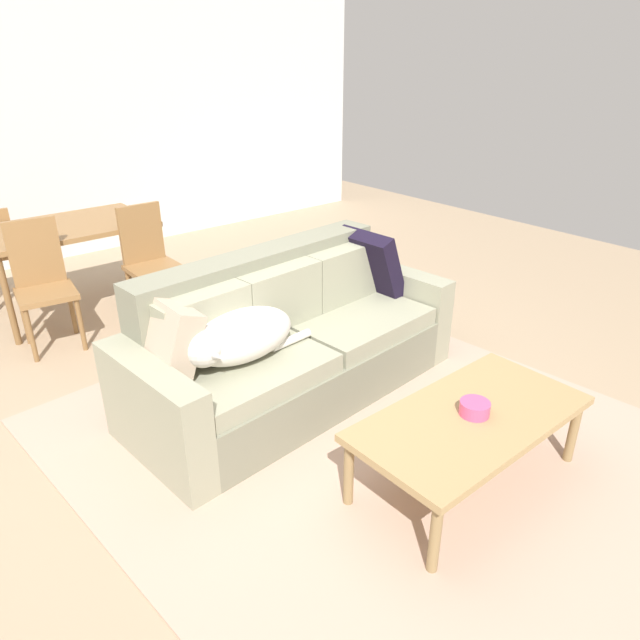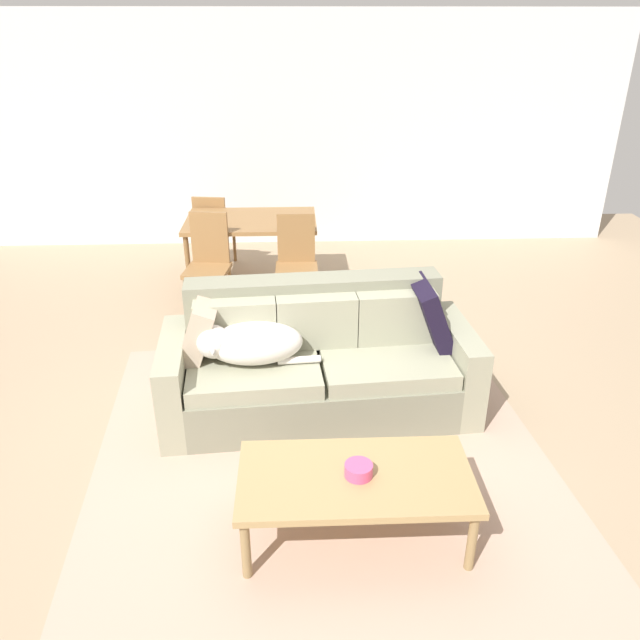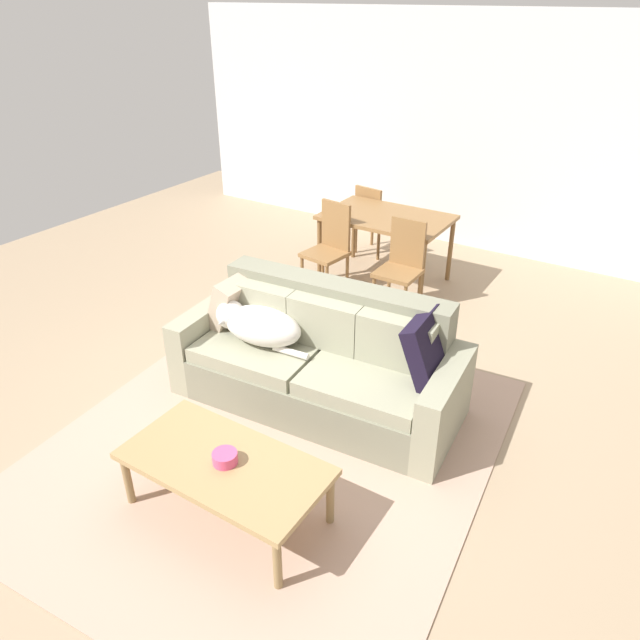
# 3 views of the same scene
# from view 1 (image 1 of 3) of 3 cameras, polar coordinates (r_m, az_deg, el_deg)

# --- Properties ---
(ground_plane) EXTENTS (10.00, 10.00, 0.00)m
(ground_plane) POSITION_cam_1_polar(r_m,az_deg,el_deg) (3.63, -3.21, -9.32)
(ground_plane) COLOR tan
(back_partition) EXTENTS (8.00, 0.12, 2.70)m
(back_partition) POSITION_cam_1_polar(r_m,az_deg,el_deg) (6.69, -25.70, 16.85)
(back_partition) COLOR silver
(back_partition) RESTS_ON ground
(area_rug) EXTENTS (3.16, 3.50, 0.01)m
(area_rug) POSITION_cam_1_polar(r_m,az_deg,el_deg) (3.45, 4.07, -11.38)
(area_rug) COLOR tan
(area_rug) RESTS_ON ground
(couch) EXTENTS (2.25, 1.05, 0.91)m
(couch) POSITION_cam_1_polar(r_m,az_deg,el_deg) (3.69, -3.05, -2.33)
(couch) COLOR gray
(couch) RESTS_ON ground
(dog_on_left_cushion) EXTENTS (0.83, 0.42, 0.29)m
(dog_on_left_cushion) POSITION_cam_1_polar(r_m,az_deg,el_deg) (3.22, -8.23, -1.70)
(dog_on_left_cushion) COLOR silver
(dog_on_left_cushion) RESTS_ON couch
(throw_pillow_by_left_arm) EXTENTS (0.29, 0.41, 0.44)m
(throw_pillow_by_left_arm) POSITION_cam_1_polar(r_m,az_deg,el_deg) (3.17, -14.92, -1.98)
(throw_pillow_by_left_arm) COLOR tan
(throw_pillow_by_left_arm) RESTS_ON couch
(throw_pillow_by_right_arm) EXTENTS (0.31, 0.49, 0.48)m
(throw_pillow_by_right_arm) POSITION_cam_1_polar(r_m,az_deg,el_deg) (4.13, 4.97, 5.65)
(throw_pillow_by_right_arm) COLOR black
(throw_pillow_by_right_arm) RESTS_ON couch
(coffee_table) EXTENTS (1.25, 0.64, 0.42)m
(coffee_table) POSITION_cam_1_polar(r_m,az_deg,el_deg) (3.00, 14.71, -9.75)
(coffee_table) COLOR #A58756
(coffee_table) RESTS_ON ground
(bowl_on_coffee_table) EXTENTS (0.15, 0.15, 0.07)m
(bowl_on_coffee_table) POSITION_cam_1_polar(r_m,az_deg,el_deg) (2.97, 15.09, -8.44)
(bowl_on_coffee_table) COLOR #EA4C7F
(bowl_on_coffee_table) RESTS_ON coffee_table
(dining_table) EXTENTS (1.32, 0.86, 0.75)m
(dining_table) POSITION_cam_1_polar(r_m,az_deg,el_deg) (5.26, -23.85, 7.89)
(dining_table) COLOR olive
(dining_table) RESTS_ON ground
(dining_chair_near_left) EXTENTS (0.45, 0.45, 0.95)m
(dining_chair_near_left) POSITION_cam_1_polar(r_m,az_deg,el_deg) (4.72, -25.84, 3.60)
(dining_chair_near_left) COLOR olive
(dining_chair_near_left) RESTS_ON ground
(dining_chair_near_right) EXTENTS (0.40, 0.40, 0.93)m
(dining_chair_near_right) POSITION_cam_1_polar(r_m,az_deg,el_deg) (4.95, -16.56, 5.95)
(dining_chair_near_right) COLOR olive
(dining_chair_near_right) RESTS_ON ground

